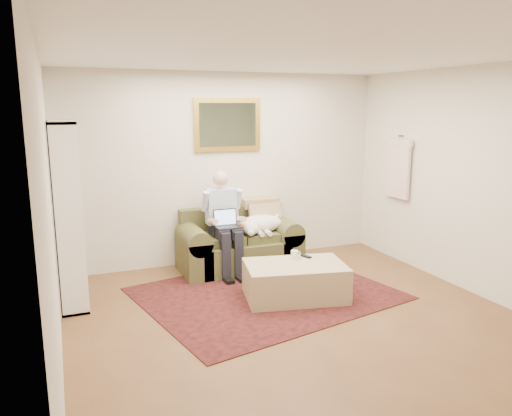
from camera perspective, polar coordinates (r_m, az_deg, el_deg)
room_shell at (r=4.95m, az=4.50°, el=1.66°), size 4.51×5.00×2.61m
rug at (r=5.90m, az=1.16°, el=-9.72°), size 3.12×2.70×0.01m
sofa at (r=6.73m, az=-1.99°, el=-4.62°), size 1.58×0.80×0.95m
seated_man at (r=6.42m, az=-3.56°, el=-1.81°), size 0.52×0.74×1.33m
laptop at (r=6.36m, az=-3.39°, el=-1.64°), size 0.31×0.24×0.22m
sleeping_dog at (r=6.67m, az=0.52°, el=-1.81°), size 0.65×0.41×0.24m
ottoman at (r=5.73m, az=4.48°, el=-8.33°), size 1.23×0.92×0.40m
coffee_mug at (r=5.83m, az=4.43°, el=-5.34°), size 0.08×0.08×0.10m
tv_remote at (r=5.92m, az=5.72°, el=-5.51°), size 0.09×0.16×0.02m
bookshelf at (r=5.73m, az=-20.71°, el=-0.76°), size 0.28×0.80×2.00m
wall_mirror at (r=6.85m, az=-3.26°, el=9.48°), size 0.94×0.04×0.72m
hanging_shirt at (r=7.15m, az=15.91°, el=4.73°), size 0.06×0.52×0.90m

